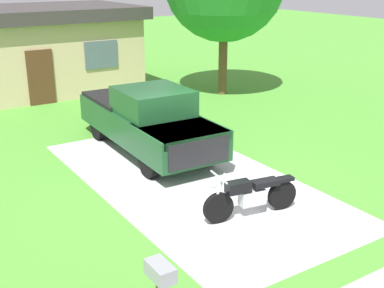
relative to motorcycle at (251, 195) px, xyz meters
The scene contains 6 objects.
ground_plane 2.31m from the motorcycle, 91.39° to the left, with size 80.00×80.00×0.00m, color #4C9431.
driveway_pad 2.31m from the motorcycle, 91.39° to the left, with size 4.47×8.83×0.01m, color beige.
motorcycle is the anchor object (origin of this frame).
pickup_truck 4.86m from the motorcycle, 88.58° to the left, with size 2.18×5.69×1.90m.
mailbox 4.22m from the motorcycle, 146.30° to the right, with size 0.26×0.48×1.26m.
neighbor_house 14.24m from the motorcycle, 93.28° to the left, with size 9.60×5.60×3.50m.
Camera 1 is at (-6.23, -9.70, 4.99)m, focal length 47.19 mm.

